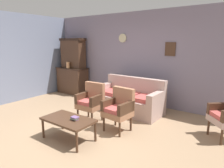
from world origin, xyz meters
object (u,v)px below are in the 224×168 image
Objects in this scene: coffee_table at (68,121)px; book_stack_on_table at (75,118)px; vase_on_cabinet at (68,65)px; armchair_by_doorway at (91,100)px; armchair_near_cabinet at (119,108)px; side_cabinet at (73,80)px; floral_couch at (129,99)px.

coffee_table is 6.88× the size of book_stack_on_table.
vase_on_cabinet is 0.25× the size of armchair_by_doorway.
vase_on_cabinet is 3.60m from book_stack_on_table.
side_cabinet is at bearing 152.47° from armchair_near_cabinet.
side_cabinet is 3.58m from coffee_table.
coffee_table is (-0.13, -2.04, 0.05)m from floral_couch.
book_stack_on_table is (0.02, -2.01, 0.13)m from floral_couch.
side_cabinet is at bearing 145.61° from armchair_by_doorway.
vase_on_cabinet reaches higher than side_cabinet.
floral_couch is 1.83× the size of coffee_table.
book_stack_on_table is at bearing -40.58° from vase_on_cabinet.
side_cabinet is at bearing 137.28° from book_stack_on_table.
vase_on_cabinet reaches higher than armchair_by_doorway.
armchair_near_cabinet is at bearing -27.53° from side_cabinet.
vase_on_cabinet reaches higher than coffee_table.
armchair_near_cabinet is (3.10, -1.44, -0.54)m from vase_on_cabinet.
armchair_near_cabinet is (3.10, -1.61, 0.03)m from side_cabinet.
armchair_by_doorway is (2.28, -1.38, -0.54)m from vase_on_cabinet.
vase_on_cabinet is 0.12× the size of floral_couch.
side_cabinet is 3.67m from book_stack_on_table.
vase_on_cabinet is (-0.00, -0.18, 0.58)m from side_cabinet.
book_stack_on_table is at bearing -89.41° from floral_couch.
armchair_near_cabinet is 1.06m from coffee_table.
side_cabinet is 7.95× the size of book_stack_on_table.
armchair_by_doorway is at bearing 105.92° from coffee_table.
armchair_by_doorway is at bearing 114.30° from book_stack_on_table.
floral_couch is 2.04m from coffee_table.
vase_on_cabinet is 2.79m from floral_couch.
book_stack_on_table is at bearing -65.70° from armchair_by_doorway.
floral_couch is at bearing -6.37° from vase_on_cabinet.
armchair_by_doorway is 0.83m from armchair_near_cabinet.
side_cabinet is 1.28× the size of armchair_near_cabinet.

